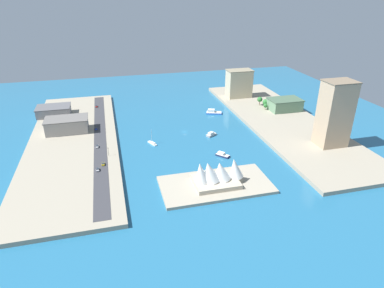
{
  "coord_description": "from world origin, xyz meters",
  "views": [
    {
      "loc": [
        62.29,
        267.76,
        118.44
      ],
      "look_at": [
        2.04,
        34.58,
        4.26
      ],
      "focal_mm": 31.48,
      "sensor_mm": 36.0,
      "label": 1
    }
  ],
  "objects": [
    {
      "name": "traffic_light_waterfront",
      "position": [
        66.65,
        35.78,
        7.28
      ],
      "size": [
        0.36,
        0.36,
        6.5
      ],
      "color": "black",
      "rests_on": "quay_east"
    },
    {
      "name": "taxi_yellow_cab",
      "position": [
        70.96,
        49.84,
        3.81
      ],
      "size": [
        2.04,
        4.32,
        1.44
      ],
      "color": "black",
      "rests_on": "road_strip"
    },
    {
      "name": "quay_east",
      "position": [
        94.43,
        0.0,
        1.47
      ],
      "size": [
        70.0,
        240.0,
        2.94
      ],
      "primitive_type": "cube",
      "color": "#9E937F",
      "rests_on": "ground_plane"
    },
    {
      "name": "warehouse_low_gray",
      "position": [
        115.33,
        -65.97,
        7.46
      ],
      "size": [
        31.62,
        22.31,
        8.97
      ],
      "color": "gray",
      "rests_on": "quay_east"
    },
    {
      "name": "sedan_silver",
      "position": [
        74.79,
        57.16,
        3.88
      ],
      "size": [
        2.16,
        4.51,
        1.58
      ],
      "color": "black",
      "rests_on": "road_strip"
    },
    {
      "name": "yacht_sleek_gray",
      "position": [
        -20.61,
        13.83,
        1.35
      ],
      "size": [
        10.46,
        8.57,
        3.54
      ],
      "color": "#999EA3",
      "rests_on": "ground_plane"
    },
    {
      "name": "terminal_long_green",
      "position": [
        -110.09,
        -23.64,
        8.72
      ],
      "size": [
        32.17,
        21.75,
        11.49
      ],
      "color": "slate",
      "rests_on": "quay_west"
    },
    {
      "name": "carpark_squat_concrete",
      "position": [
        99.47,
        -20.04,
        9.08
      ],
      "size": [
        35.85,
        21.2,
        12.23
      ],
      "color": "gray",
      "rests_on": "quay_east"
    },
    {
      "name": "office_block_beige",
      "position": [
        -81.34,
        -77.28,
        18.28
      ],
      "size": [
        27.9,
        17.21,
        30.61
      ],
      "color": "#C6B793",
      "rests_on": "quay_west"
    },
    {
      "name": "pickup_red",
      "position": [
        75.37,
        -80.2,
        3.86
      ],
      "size": [
        2.04,
        4.37,
        1.55
      ],
      "color": "black",
      "rests_on": "road_strip"
    },
    {
      "name": "road_strip",
      "position": [
        72.69,
        0.0,
        3.02
      ],
      "size": [
        9.71,
        228.0,
        0.15
      ],
      "primitive_type": "cube",
      "color": "#38383D",
      "rests_on": "quay_east"
    },
    {
      "name": "ground_plane",
      "position": [
        0.0,
        0.0,
        0.0
      ],
      "size": [
        440.0,
        440.0,
        0.0
      ],
      "primitive_type": "plane",
      "color": "#23668E"
    },
    {
      "name": "van_white",
      "position": [
        74.95,
        19.45,
        3.86
      ],
      "size": [
        2.09,
        4.52,
        1.56
      ],
      "color": "black",
      "rests_on": "road_strip"
    },
    {
      "name": "park_tree_cluster",
      "position": [
        -93.25,
        -37.22,
        8.7
      ],
      "size": [
        8.45,
        19.21,
        9.13
      ],
      "color": "brown",
      "rests_on": "quay_west"
    },
    {
      "name": "quay_west",
      "position": [
        -94.43,
        0.0,
        1.47
      ],
      "size": [
        70.0,
        240.0,
        2.94
      ],
      "primitive_type": "cube",
      "color": "#9E937F",
      "rests_on": "ground_plane"
    },
    {
      "name": "opera_landmark",
      "position": [
        1.0,
        91.65,
        9.49
      ],
      "size": [
        34.01,
        22.39,
        17.24
      ],
      "color": "#BCAD93",
      "rests_on": "peninsula_point"
    },
    {
      "name": "apartment_midrise_tan",
      "position": [
        -104.76,
        59.79,
        28.83
      ],
      "size": [
        23.0,
        17.97,
        51.71
      ],
      "color": "tan",
      "rests_on": "quay_west"
    },
    {
      "name": "hatchback_blue",
      "position": [
        75.91,
        -18.32,
        3.81
      ],
      "size": [
        2.05,
        4.54,
        1.45
      ],
      "color": "black",
      "rests_on": "road_strip"
    },
    {
      "name": "peninsula_point",
      "position": [
        0.94,
        91.65,
        1.0
      ],
      "size": [
        71.41,
        36.98,
        2.0
      ],
      "primitive_type": "cube",
      "color": "#A89E89",
      "rests_on": "ground_plane"
    },
    {
      "name": "sailboat_small_white",
      "position": [
        31.28,
        17.51,
        0.81
      ],
      "size": [
        6.8,
        10.9,
        12.69
      ],
      "color": "white",
      "rests_on": "ground_plane"
    },
    {
      "name": "catamaran_blue",
      "position": [
        -39.18,
        -38.93,
        1.52
      ],
      "size": [
        17.19,
        12.21,
        4.47
      ],
      "color": "blue",
      "rests_on": "ground_plane"
    },
    {
      "name": "patrol_launch_navy",
      "position": [
        -17.24,
        52.62,
        1.16
      ],
      "size": [
        10.39,
        10.92,
        3.12
      ],
      "color": "#1E284C",
      "rests_on": "ground_plane"
    }
  ]
}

